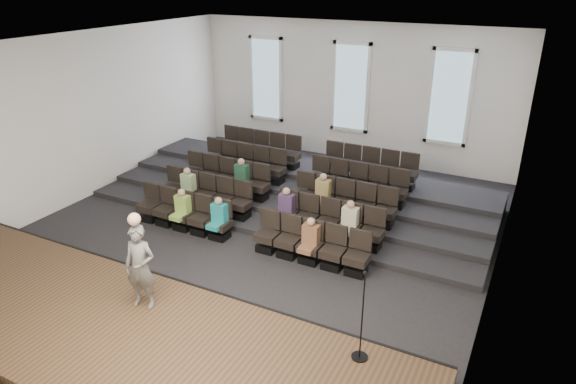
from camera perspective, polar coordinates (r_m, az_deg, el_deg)
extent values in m
plane|color=black|center=(13.99, -3.73, -4.74)|extent=(14.00, 14.00, 0.00)
cube|color=white|center=(12.44, -4.34, 16.05)|extent=(12.00, 14.00, 0.02)
cube|color=white|center=(19.14, 7.01, 10.90)|extent=(12.00, 0.04, 5.00)
cube|color=white|center=(16.81, -22.08, 7.61)|extent=(0.04, 14.00, 5.00)
cube|color=white|center=(11.31, 23.17, 0.24)|extent=(0.04, 14.00, 5.00)
cube|color=#46341E|center=(10.53, -18.52, -15.02)|extent=(11.80, 3.60, 0.50)
cube|color=black|center=(11.55, -12.33, -10.50)|extent=(11.80, 0.06, 0.52)
cube|color=black|center=(15.79, 0.56, -0.97)|extent=(11.80, 4.80, 0.15)
cube|color=black|center=(16.19, 1.39, -0.04)|extent=(11.80, 3.75, 0.30)
cube|color=black|center=(16.59, 2.19, 0.84)|extent=(11.80, 2.70, 0.45)
cube|color=black|center=(17.01, 2.94, 1.67)|extent=(11.80, 1.65, 0.60)
cube|color=black|center=(15.23, -15.09, -2.68)|extent=(0.47, 0.43, 0.20)
cube|color=black|center=(15.10, -15.21, -1.62)|extent=(0.55, 0.50, 0.19)
cube|color=black|center=(15.08, -14.85, 0.09)|extent=(0.55, 0.08, 0.50)
cube|color=black|center=(14.86, -13.35, -3.16)|extent=(0.47, 0.43, 0.20)
cube|color=black|center=(14.73, -13.46, -2.08)|extent=(0.55, 0.50, 0.19)
cube|color=black|center=(14.71, -13.09, -0.33)|extent=(0.55, 0.08, 0.50)
cube|color=black|center=(14.51, -11.52, -3.67)|extent=(0.47, 0.43, 0.20)
cube|color=black|center=(14.37, -11.62, -2.57)|extent=(0.55, 0.50, 0.19)
cube|color=black|center=(14.35, -11.24, -0.77)|extent=(0.55, 0.08, 0.50)
cube|color=black|center=(14.17, -9.61, -4.20)|extent=(0.47, 0.43, 0.20)
cube|color=black|center=(14.03, -9.69, -3.08)|extent=(0.55, 0.50, 0.19)
cube|color=black|center=(14.01, -9.30, -1.24)|extent=(0.55, 0.08, 0.50)
cube|color=black|center=(13.85, -7.59, -4.75)|extent=(0.47, 0.43, 0.20)
cube|color=black|center=(13.71, -7.66, -3.60)|extent=(0.55, 0.50, 0.19)
cube|color=black|center=(13.69, -7.26, -1.72)|extent=(0.55, 0.08, 0.50)
cube|color=black|center=(13.17, -2.34, -6.14)|extent=(0.47, 0.43, 0.20)
cube|color=black|center=(13.02, -2.36, -4.95)|extent=(0.55, 0.50, 0.19)
cube|color=black|center=(12.99, -1.94, -2.97)|extent=(0.55, 0.08, 0.50)
cube|color=black|center=(12.92, 0.00, -6.75)|extent=(0.47, 0.43, 0.20)
cube|color=black|center=(12.76, 0.00, -5.54)|extent=(0.55, 0.50, 0.19)
cube|color=black|center=(12.74, 0.43, -3.52)|extent=(0.55, 0.08, 0.50)
cube|color=black|center=(12.69, 2.43, -7.36)|extent=(0.47, 0.43, 0.20)
cube|color=black|center=(12.54, 2.45, -6.14)|extent=(0.55, 0.50, 0.19)
cube|color=black|center=(12.51, 2.89, -4.08)|extent=(0.55, 0.08, 0.50)
cube|color=black|center=(12.49, 4.95, -7.98)|extent=(0.47, 0.43, 0.20)
cube|color=black|center=(12.34, 5.00, -6.75)|extent=(0.55, 0.50, 0.19)
cube|color=black|center=(12.31, 5.44, -4.66)|extent=(0.55, 0.08, 0.50)
cube|color=black|center=(12.32, 7.56, -8.60)|extent=(0.47, 0.43, 0.20)
cube|color=black|center=(12.16, 7.63, -7.36)|extent=(0.55, 0.50, 0.19)
cube|color=black|center=(12.13, 8.08, -5.24)|extent=(0.55, 0.08, 0.50)
cube|color=black|center=(15.88, -12.67, -0.73)|extent=(0.47, 0.43, 0.20)
cube|color=black|center=(15.76, -12.77, 0.30)|extent=(0.55, 0.50, 0.19)
cube|color=black|center=(15.75, -12.42, 1.94)|extent=(0.55, 0.08, 0.50)
cube|color=black|center=(15.52, -10.95, -1.15)|extent=(0.47, 0.43, 0.20)
cube|color=black|center=(15.40, -11.04, -0.10)|extent=(0.55, 0.50, 0.19)
cube|color=black|center=(15.40, -10.68, 1.58)|extent=(0.55, 0.08, 0.50)
cube|color=black|center=(15.19, -9.15, -1.59)|extent=(0.47, 0.43, 0.20)
cube|color=black|center=(15.06, -9.23, -0.52)|extent=(0.55, 0.50, 0.19)
cube|color=black|center=(15.05, -8.86, 1.20)|extent=(0.55, 0.08, 0.50)
cube|color=black|center=(14.86, -7.27, -2.04)|extent=(0.47, 0.43, 0.20)
cube|color=black|center=(14.73, -7.33, -0.95)|extent=(0.55, 0.50, 0.19)
cube|color=black|center=(14.73, -6.96, 0.80)|extent=(0.55, 0.08, 0.50)
cube|color=black|center=(14.56, -5.31, -2.51)|extent=(0.47, 0.43, 0.20)
cube|color=black|center=(14.43, -5.35, -1.40)|extent=(0.55, 0.50, 0.19)
cube|color=black|center=(14.42, -4.97, 0.39)|extent=(0.55, 0.08, 0.50)
cube|color=black|center=(13.91, -0.23, -3.71)|extent=(0.47, 0.43, 0.20)
cube|color=black|center=(13.77, -0.23, -2.56)|extent=(0.55, 0.50, 0.19)
cube|color=black|center=(13.76, 0.17, -0.69)|extent=(0.55, 0.08, 0.50)
cube|color=black|center=(13.67, 2.01, -4.23)|extent=(0.47, 0.43, 0.20)
cube|color=black|center=(13.53, 2.03, -3.07)|extent=(0.55, 0.50, 0.19)
cube|color=black|center=(13.53, 2.43, -1.16)|extent=(0.55, 0.08, 0.50)
cube|color=black|center=(13.46, 4.33, -4.76)|extent=(0.47, 0.43, 0.20)
cube|color=black|center=(13.32, 4.37, -3.58)|extent=(0.55, 0.50, 0.19)
cube|color=black|center=(13.31, 4.78, -1.64)|extent=(0.55, 0.08, 0.50)
cube|color=black|center=(13.27, 6.72, -5.30)|extent=(0.47, 0.43, 0.20)
cube|color=black|center=(13.13, 6.78, -4.11)|extent=(0.55, 0.50, 0.19)
cube|color=black|center=(13.12, 7.19, -2.14)|extent=(0.55, 0.08, 0.50)
cube|color=black|center=(13.11, 9.18, -5.84)|extent=(0.47, 0.43, 0.20)
cube|color=black|center=(12.96, 9.27, -4.65)|extent=(0.55, 0.50, 0.19)
cube|color=black|center=(12.96, 9.68, -2.65)|extent=(0.55, 0.08, 0.50)
cube|color=black|center=(16.56, -10.45, 1.06)|extent=(0.47, 0.42, 0.20)
cube|color=black|center=(16.45, -10.53, 2.06)|extent=(0.55, 0.50, 0.19)
cube|color=black|center=(16.46, -10.19, 3.62)|extent=(0.55, 0.08, 0.50)
cube|color=black|center=(16.23, -8.75, 0.70)|extent=(0.47, 0.42, 0.20)
cube|color=black|center=(16.11, -8.82, 1.71)|extent=(0.55, 0.50, 0.19)
cube|color=black|center=(16.12, -8.48, 3.31)|extent=(0.55, 0.08, 0.50)
cube|color=black|center=(15.90, -6.99, 0.32)|extent=(0.47, 0.42, 0.20)
cube|color=black|center=(15.78, -7.04, 1.35)|extent=(0.55, 0.50, 0.19)
cube|color=black|center=(15.80, -6.70, 2.99)|extent=(0.55, 0.08, 0.50)
cube|color=black|center=(15.60, -5.15, -0.07)|extent=(0.47, 0.42, 0.20)
cube|color=black|center=(15.48, -5.20, 0.98)|extent=(0.55, 0.50, 0.19)
cube|color=black|center=(15.49, -4.84, 2.65)|extent=(0.55, 0.08, 0.50)
cube|color=black|center=(15.31, -3.25, -0.48)|extent=(0.47, 0.42, 0.20)
cube|color=black|center=(15.18, -3.27, 0.59)|extent=(0.55, 0.50, 0.19)
cube|color=black|center=(15.20, -2.91, 2.29)|extent=(0.55, 0.08, 0.50)
cube|color=black|center=(14.69, 1.65, -1.53)|extent=(0.47, 0.42, 0.20)
cube|color=black|center=(14.56, 1.67, -0.42)|extent=(0.55, 0.50, 0.19)
cube|color=black|center=(14.57, 2.04, 1.35)|extent=(0.55, 0.08, 0.50)
cube|color=black|center=(14.47, 3.80, -1.98)|extent=(0.47, 0.42, 0.20)
cube|color=black|center=(14.34, 3.83, -0.86)|extent=(0.55, 0.50, 0.19)
cube|color=black|center=(14.35, 4.21, 0.94)|extent=(0.55, 0.08, 0.50)
cube|color=black|center=(14.26, 6.01, -2.44)|extent=(0.47, 0.42, 0.20)
cube|color=black|center=(14.13, 6.06, -1.31)|extent=(0.55, 0.50, 0.19)
cube|color=black|center=(14.15, 6.44, 0.51)|extent=(0.55, 0.08, 0.50)
cube|color=black|center=(14.09, 8.28, -2.92)|extent=(0.47, 0.42, 0.20)
cube|color=black|center=(13.95, 8.35, -1.78)|extent=(0.55, 0.50, 0.19)
cube|color=black|center=(13.97, 8.73, 0.07)|extent=(0.55, 0.08, 0.50)
cube|color=black|center=(13.93, 10.60, -3.40)|extent=(0.47, 0.42, 0.20)
cube|color=black|center=(13.80, 10.70, -2.25)|extent=(0.55, 0.50, 0.19)
cube|color=black|center=(13.82, 11.08, -0.38)|extent=(0.55, 0.08, 0.50)
cube|color=black|center=(17.29, -8.41, 2.70)|extent=(0.47, 0.42, 0.20)
cube|color=black|center=(17.18, -8.47, 3.67)|extent=(0.55, 0.50, 0.19)
cube|color=black|center=(17.21, -8.15, 5.16)|extent=(0.55, 0.08, 0.50)
cube|color=black|center=(16.97, -6.74, 2.38)|extent=(0.47, 0.42, 0.20)
cube|color=black|center=(16.86, -6.79, 3.37)|extent=(0.55, 0.50, 0.19)
cube|color=black|center=(16.89, -6.47, 4.89)|extent=(0.55, 0.08, 0.50)
cube|color=black|center=(16.66, -5.02, 2.05)|extent=(0.47, 0.42, 0.20)
cube|color=black|center=(16.55, -5.06, 3.05)|extent=(0.55, 0.50, 0.19)
cube|color=black|center=(16.58, -4.72, 4.61)|extent=(0.55, 0.08, 0.50)
cube|color=black|center=(16.36, -3.23, 1.71)|extent=(0.47, 0.42, 0.20)
cube|color=black|center=(16.25, -3.26, 2.73)|extent=(0.55, 0.50, 0.19)
cube|color=black|center=(16.28, -2.92, 4.31)|extent=(0.55, 0.08, 0.50)
cube|color=black|center=(16.09, -1.38, 1.35)|extent=(0.47, 0.42, 0.20)
cube|color=black|center=(15.98, -1.40, 2.38)|extent=(0.55, 0.50, 0.19)
cube|color=black|center=(16.01, -1.05, 3.99)|extent=(0.55, 0.08, 0.50)
cube|color=black|center=(15.50, 3.34, 0.43)|extent=(0.47, 0.42, 0.20)
cube|color=black|center=(15.38, 3.36, 1.50)|extent=(0.55, 0.50, 0.19)
cube|color=black|center=(15.42, 3.72, 3.17)|extent=(0.55, 0.08, 0.50)
cube|color=black|center=(15.29, 5.39, 0.03)|extent=(0.47, 0.42, 0.20)
cube|color=black|center=(15.17, 5.43, 1.11)|extent=(0.55, 0.50, 0.19)
cube|color=black|center=(15.20, 5.79, 2.80)|extent=(0.55, 0.08, 0.50)
cube|color=black|center=(15.10, 7.50, -0.38)|extent=(0.47, 0.42, 0.20)
cube|color=black|center=(14.98, 7.56, 0.71)|extent=(0.55, 0.50, 0.19)
cube|color=black|center=(15.01, 7.92, 2.43)|extent=(0.55, 0.08, 0.50)
cube|color=black|center=(14.93, 9.65, -0.80)|extent=(0.47, 0.42, 0.20)
cube|color=black|center=(14.81, 9.73, 0.30)|extent=(0.55, 0.50, 0.19)
cube|color=black|center=(14.85, 10.09, 2.03)|extent=(0.55, 0.08, 0.50)
cube|color=black|center=(14.79, 11.86, -1.23)|extent=(0.47, 0.42, 0.20)
cube|color=black|center=(14.66, 11.96, -0.13)|extent=(0.55, 0.50, 0.19)
cube|color=black|center=(14.70, 12.31, 1.63)|extent=(0.55, 0.08, 0.50)
cube|color=black|center=(18.05, -6.53, 4.20)|extent=(0.47, 0.42, 0.20)
cube|color=black|center=(17.95, -6.57, 5.14)|extent=(0.55, 0.50, 0.19)
cube|color=black|center=(17.99, -6.26, 6.57)|extent=(0.55, 0.08, 0.50)
cube|color=black|center=(17.74, -4.90, 3.93)|extent=(0.47, 0.42, 0.20)
cube|color=black|center=(17.64, -4.94, 4.88)|extent=(0.55, 0.50, 0.19)
cube|color=black|center=(17.68, -4.62, 6.33)|extent=(0.55, 0.08, 0.50)
cube|color=black|center=(17.44, -3.22, 3.64)|extent=(0.47, 0.42, 0.20)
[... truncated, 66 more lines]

